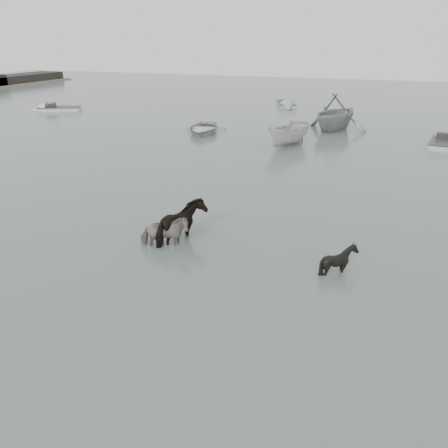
{
  "coord_description": "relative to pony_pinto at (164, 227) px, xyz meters",
  "views": [
    {
      "loc": [
        4.18,
        -10.72,
        6.51
      ],
      "look_at": [
        -0.29,
        1.35,
        1.0
      ],
      "focal_mm": 35.0,
      "sensor_mm": 36.0,
      "label": 1
    }
  ],
  "objects": [
    {
      "name": "ground",
      "position": [
        2.32,
        -1.06,
        -0.7
      ],
      "size": [
        140.0,
        140.0,
        0.0
      ],
      "primitive_type": "plane",
      "color": "#4D5B56",
      "rests_on": "ground"
    },
    {
      "name": "pony_pinto",
      "position": [
        0.0,
        0.0,
        0.0
      ],
      "size": [
        1.82,
        1.33,
        1.4
      ],
      "primitive_type": "imported",
      "rotation": [
        0.0,
        0.0,
        1.97
      ],
      "color": "black",
      "rests_on": "ground"
    },
    {
      "name": "pony_dark",
      "position": [
        0.38,
        0.62,
        0.14
      ],
      "size": [
        1.62,
        1.83,
        1.69
      ],
      "primitive_type": "imported",
      "rotation": [
        0.0,
        0.0,
        1.69
      ],
      "color": "black",
      "rests_on": "ground"
    },
    {
      "name": "pony_black",
      "position": [
        5.7,
        0.24,
        -0.13
      ],
      "size": [
        1.07,
        0.95,
        1.15
      ],
      "primitive_type": "imported",
      "rotation": [
        0.0,
        0.0,
        1.55
      ],
      "color": "black",
      "rests_on": "ground"
    },
    {
      "name": "rowboat_lead",
      "position": [
        -6.21,
        18.08,
        -0.25
      ],
      "size": [
        3.96,
        4.91,
        0.9
      ],
      "primitive_type": "imported",
      "rotation": [
        0.0,
        0.0,
        0.22
      ],
      "color": "beige",
      "rests_on": "ground"
    },
    {
      "name": "rowboat_trail",
      "position": [
        2.78,
        22.59,
        0.73
      ],
      "size": [
        6.33,
        6.76,
        2.86
      ],
      "primitive_type": "imported",
      "rotation": [
        0.0,
        0.0,
        2.77
      ],
      "color": "gray",
      "rests_on": "ground"
    },
    {
      "name": "boat_small",
      "position": [
        0.61,
        16.27,
        0.1
      ],
      "size": [
        2.94,
        4.42,
        1.6
      ],
      "primitive_type": "imported",
      "rotation": [
        0.0,
        0.0,
        -0.37
      ],
      "color": "#BCBCB6",
      "rests_on": "ground"
    },
    {
      "name": "skiff_port",
      "position": [
        10.15,
        19.55,
        -0.32
      ],
      "size": [
        2.36,
        5.44,
        0.75
      ],
      "primitive_type": null,
      "rotation": [
        0.0,
        0.0,
        1.42
      ],
      "color": "#AEB1AF",
      "rests_on": "ground"
    },
    {
      "name": "skiff_outer",
      "position": [
        -23.29,
        23.02,
        -0.32
      ],
      "size": [
        5.5,
        3.81,
        0.75
      ],
      "primitive_type": null,
      "rotation": [
        0.0,
        0.0,
        3.6
      ],
      "color": "silver",
      "rests_on": "ground"
    },
    {
      "name": "skiff_mid",
      "position": [
        -3.54,
        33.73,
        -0.32
      ],
      "size": [
        3.42,
        6.12,
        0.75
      ],
      "primitive_type": null,
      "rotation": [
        0.0,
        0.0,
        -1.24
      ],
      "color": "#949694",
      "rests_on": "ground"
    }
  ]
}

